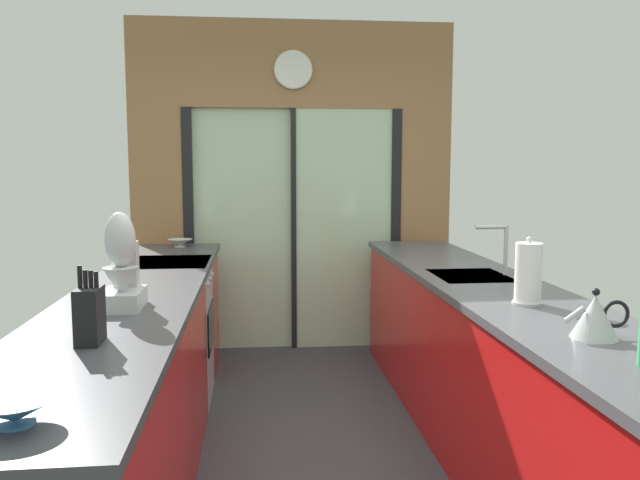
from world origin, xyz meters
TOP-DOWN VIEW (x-y plane):
  - ground_plane at (0.00, 0.60)m, footprint 5.04×7.60m
  - back_wall_unit at (0.00, 2.40)m, footprint 2.64×0.12m
  - left_counter_run at (-0.91, 0.13)m, footprint 0.62×3.80m
  - right_counter_run at (0.91, 0.30)m, footprint 0.62×3.80m
  - sink_faucet at (1.06, 0.55)m, footprint 0.19×0.02m
  - oven_range at (-0.91, 1.25)m, footprint 0.60×0.60m
  - mixing_bowl_near at (-0.89, -1.36)m, footprint 0.21×0.21m
  - mixing_bowl_far at (-0.89, 2.01)m, footprint 0.19×0.19m
  - knife_block at (-0.89, -0.66)m, footprint 0.08×0.14m
  - stand_mixer at (-0.89, -0.11)m, footprint 0.17×0.27m
  - kettle at (0.89, -0.77)m, footprint 0.25×0.17m
  - paper_towel_roll at (0.89, -0.20)m, footprint 0.13×0.13m

SIDE VIEW (x-z plane):
  - ground_plane at x=0.00m, z-range -0.02..0.00m
  - oven_range at x=-0.91m, z-range 0.00..0.92m
  - right_counter_run at x=0.91m, z-range 0.00..0.92m
  - left_counter_run at x=-0.91m, z-range 0.01..0.93m
  - mixing_bowl_far at x=-0.89m, z-range 0.92..0.98m
  - mixing_bowl_near at x=-0.89m, z-range 0.92..0.99m
  - kettle at x=0.89m, z-range 0.91..1.09m
  - knife_block at x=-0.89m, z-range 0.88..1.16m
  - paper_towel_roll at x=0.89m, z-range 0.90..1.21m
  - stand_mixer at x=-0.89m, z-range 0.87..1.29m
  - sink_faucet at x=1.06m, z-range 0.97..1.25m
  - back_wall_unit at x=0.00m, z-range 0.18..2.88m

